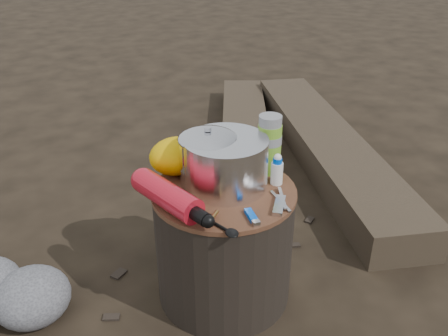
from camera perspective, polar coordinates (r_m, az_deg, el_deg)
name	(u,v)px	position (r m, az deg, el deg)	size (l,w,h in m)	color
ground	(224,291)	(1.70, 0.00, -14.40)	(60.00, 60.00, 0.00)	black
stump	(224,243)	(1.57, 0.00, -8.96)	(0.44, 0.44, 0.40)	black
log_main	(326,145)	(2.55, 12.05, 2.64)	(0.30, 1.79, 0.15)	#382D21
log_small	(245,127)	(2.77, 2.50, 4.88)	(0.25, 1.38, 0.11)	#382D21
foil_windscreen	(226,163)	(1.44, 0.20, 0.63)	(0.26, 0.26, 0.16)	silver
camping_pot	(208,157)	(1.45, -1.90, 1.30)	(0.18, 0.18, 0.18)	silver
fuel_bottle	(168,196)	(1.36, -6.73, -3.29)	(0.08, 0.31, 0.08)	red
thermos	(269,145)	(1.52, 5.41, 2.79)	(0.08, 0.08, 0.19)	#79B32E
travel_mug	(237,151)	(1.57, 1.53, 2.02)	(0.07, 0.07, 0.11)	black
stuff_sack	(177,156)	(1.53, -5.67, 1.44)	(0.18, 0.14, 0.12)	#F5B603
food_pouch	(199,150)	(1.55, -3.00, 2.12)	(0.10, 0.02, 0.13)	#140F4E
lighter	(251,215)	(1.33, 3.24, -5.64)	(0.02, 0.08, 0.01)	blue
multitool	(279,206)	(1.38, 6.59, -4.47)	(0.03, 0.10, 0.01)	silver
pot_grabber	(280,200)	(1.40, 6.71, -3.84)	(0.03, 0.12, 0.01)	silver
spork	(215,223)	(1.30, -1.11, -6.58)	(0.03, 0.14, 0.01)	black
squeeze_bottle	(277,171)	(1.48, 6.32, -0.31)	(0.04, 0.04, 0.09)	white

